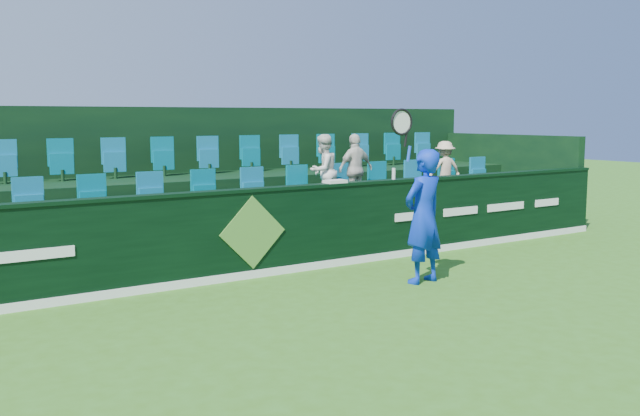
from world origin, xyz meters
TOP-DOWN VIEW (x-y plane):
  - ground at (0.00, 0.00)m, footprint 60.00×60.00m
  - sponsor_hoarding at (0.00, 4.00)m, footprint 16.00×0.25m
  - stand_tier_front at (0.00, 5.10)m, footprint 16.00×2.00m
  - stand_tier_back at (0.00, 7.00)m, footprint 16.00×1.80m
  - stand_rear at (0.00, 7.44)m, footprint 16.00×4.10m
  - seat_row_front at (0.00, 5.50)m, footprint 13.50×0.50m
  - seat_row_back at (0.00, 7.30)m, footprint 13.50×0.50m
  - tennis_player at (1.94, 2.28)m, footprint 1.13×0.57m
  - spectator_left at (2.10, 5.12)m, footprint 0.75×0.66m
  - spectator_middle at (2.82, 5.12)m, footprint 0.78×0.35m
  - spectator_right at (5.05, 5.12)m, footprint 0.80×0.57m
  - towel at (1.58, 4.00)m, footprint 0.34×0.22m
  - drinks_bottle at (2.80, 4.00)m, footprint 0.06×0.06m

SIDE VIEW (x-z plane):
  - ground at x=0.00m, z-range 0.00..0.00m
  - stand_tier_front at x=0.00m, z-range 0.00..0.80m
  - stand_tier_back at x=0.00m, z-range 0.00..1.30m
  - sponsor_hoarding at x=0.00m, z-range 0.00..1.35m
  - tennis_player at x=1.94m, z-range -0.29..2.27m
  - seat_row_front at x=0.00m, z-range 0.80..1.40m
  - stand_rear at x=0.00m, z-range -0.08..2.52m
  - spectator_right at x=5.05m, z-range 0.80..1.93m
  - towel at x=1.58m, z-range 1.35..1.40m
  - drinks_bottle at x=2.80m, z-range 1.35..1.54m
  - spectator_middle at x=2.82m, z-range 0.80..2.10m
  - spectator_left at x=2.10m, z-range 0.80..2.11m
  - seat_row_back at x=0.00m, z-range 1.30..1.90m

